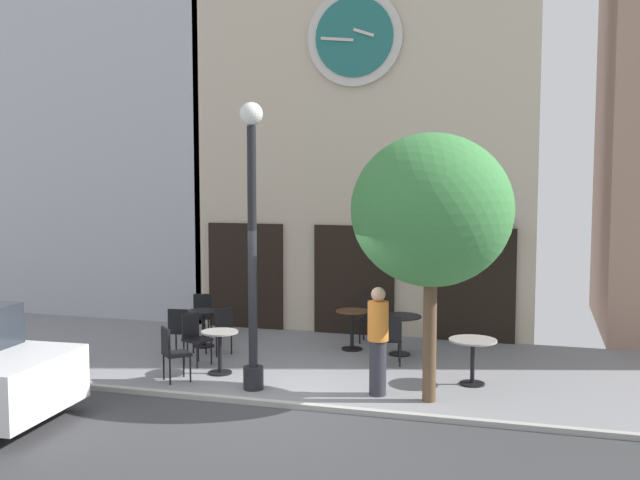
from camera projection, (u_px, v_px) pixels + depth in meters
ground_plane at (280, 410)px, 10.70m from camera, size 24.01×10.49×0.13m
clock_building at (368, 63)px, 16.36m from camera, size 7.35×3.63×11.33m
neighbor_building_left at (118, 79)px, 18.99m from camera, size 6.33×3.90×11.62m
street_lamp at (252, 246)px, 11.48m from camera, size 0.36×0.36×4.47m
street_tree at (431, 211)px, 10.81m from camera, size 2.37×2.13×3.98m
cafe_table_center_left at (203, 323)px, 14.52m from camera, size 0.61×0.61×0.72m
cafe_table_center_right at (220, 345)px, 12.55m from camera, size 0.63×0.63×0.73m
cafe_table_center at (352, 324)px, 14.26m from camera, size 0.62×0.62×0.77m
cafe_table_rightmost at (400, 325)px, 13.85m from camera, size 0.80×0.80×0.74m
cafe_table_near_door at (473, 351)px, 11.89m from camera, size 0.77×0.77×0.74m
cafe_chair_mid_row at (202, 312)px, 15.30m from camera, size 0.49×0.49×0.90m
cafe_chair_by_entrance at (390, 336)px, 13.07m from camera, size 0.48×0.48×0.90m
cafe_chair_outer at (180, 328)px, 13.76m from camera, size 0.45×0.45×0.90m
cafe_chair_corner at (172, 350)px, 12.06m from camera, size 0.57×0.57×0.90m
cafe_chair_curbside at (221, 327)px, 13.83m from camera, size 0.55×0.55×0.90m
cafe_chair_facing_street at (194, 335)px, 13.17m from camera, size 0.52×0.52×0.90m
cafe_chair_near_lamp at (371, 316)px, 14.96m from camera, size 0.40×0.40×0.90m
pedestrian_orange at (378, 340)px, 11.29m from camera, size 0.44×0.44×1.67m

